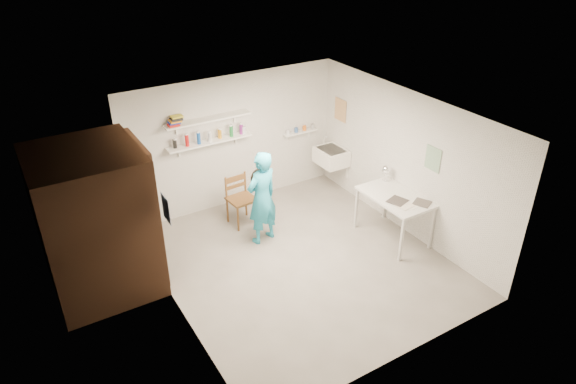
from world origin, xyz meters
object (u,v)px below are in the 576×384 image
belfast_sink (331,157)px  man (262,198)px  work_table (393,217)px  wall_clock (258,177)px  wooden_chair (242,199)px  desk_lamp (386,169)px

belfast_sink → man: size_ratio=0.38×
belfast_sink → work_table: (-0.11, -1.91, -0.30)m
belfast_sink → wall_clock: size_ratio=2.11×
man → wooden_chair: 0.72m
man → work_table: (1.85, -1.06, -0.39)m
work_table → wall_clock: bearing=144.8°
wall_clock → belfast_sink: bearing=4.9°
man → work_table: bearing=136.7°
belfast_sink → wall_clock: (-1.91, -0.64, 0.36)m
desk_lamp → man: bearing=164.2°
wooden_chair → belfast_sink: bearing=1.7°
man → desk_lamp: man is taller
wooden_chair → work_table: size_ratio=0.79×
wooden_chair → work_table: wooden_chair is taller
man → desk_lamp: (2.05, -0.58, 0.22)m
belfast_sink → desk_lamp: (0.09, -1.43, 0.32)m
wall_clock → work_table: wall_clock is taller
work_table → man: bearing=150.3°
work_table → desk_lamp: 0.81m
belfast_sink → work_table: size_ratio=0.50×
wooden_chair → wall_clock: bearing=-80.3°
wall_clock → wooden_chair: size_ratio=0.30×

